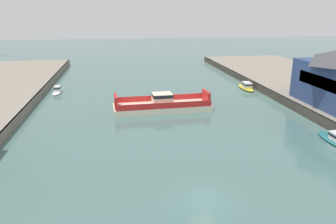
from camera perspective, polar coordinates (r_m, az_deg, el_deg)
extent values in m
plane|color=#476B66|center=(33.32, 6.43, -15.16)|extent=(400.00, 400.00, 0.00)
cube|color=#4C4742|center=(52.65, -26.82, -3.41)|extent=(0.30, 140.00, 1.71)
cube|color=#4C4742|center=(59.56, 24.47, -0.82)|extent=(0.30, 140.00, 1.71)
cube|color=beige|center=(60.80, -1.03, 0.84)|extent=(18.43, 6.52, 1.10)
cube|color=red|center=(63.15, -1.50, 2.50)|extent=(17.45, 0.90, 1.10)
cube|color=red|center=(57.86, -0.52, 1.11)|extent=(17.45, 0.90, 1.10)
cube|color=beige|center=(60.36, -1.04, 2.32)|extent=(3.78, 3.30, 2.17)
cube|color=black|center=(60.17, -1.04, 3.00)|extent=(3.82, 3.34, 0.60)
cube|color=red|center=(62.44, 6.75, 2.73)|extent=(0.68, 4.02, 2.20)
cube|color=red|center=(59.45, -9.21, 1.88)|extent=(0.68, 4.02, 2.20)
ellipsoid|color=yellow|center=(80.14, 13.59, 4.23)|extent=(2.78, 8.16, 0.59)
cube|color=silver|center=(79.40, 13.78, 4.73)|extent=(1.85, 2.88, 1.12)
cube|color=black|center=(79.37, 13.79, 4.83)|extent=(1.90, 2.97, 0.34)
ellipsoid|color=white|center=(78.08, -18.97, 3.34)|extent=(2.09, 6.06, 0.36)
cube|color=silver|center=(78.34, -18.96, 3.96)|extent=(1.38, 2.15, 1.18)
cube|color=black|center=(78.31, -18.97, 4.06)|extent=(1.42, 2.21, 0.35)
cube|color=black|center=(60.27, 25.59, 4.69)|extent=(0.08, 13.78, 2.11)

